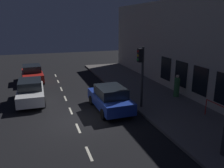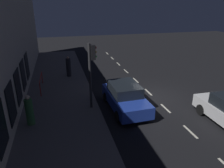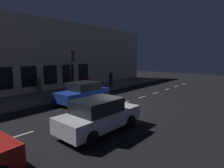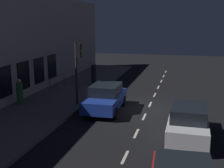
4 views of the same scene
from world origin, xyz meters
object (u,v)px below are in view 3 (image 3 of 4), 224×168
object	(u,v)px
pedestrian_1	(39,85)
parked_car_1	(99,115)
pedestrian_0	(111,79)
traffic_light	(72,65)

from	to	relation	value
pedestrian_1	parked_car_1	bearing A→B (deg)	69.43
pedestrian_0	pedestrian_1	world-z (taller)	pedestrian_0
traffic_light	pedestrian_1	distance (m)	4.10
parked_car_1	pedestrian_0	world-z (taller)	pedestrian_0
traffic_light	pedestrian_0	size ratio (longest dim) A/B	2.23
parked_car_1	pedestrian_0	bearing A→B (deg)	128.71
traffic_light	pedestrian_0	world-z (taller)	traffic_light
parked_car_1	traffic_light	bearing A→B (deg)	152.10
traffic_light	parked_car_1	world-z (taller)	traffic_light
pedestrian_1	traffic_light	bearing A→B (deg)	101.09
traffic_light	pedestrian_0	bearing A→B (deg)	-80.67
pedestrian_1	pedestrian_0	bearing A→B (deg)	154.98
parked_car_1	pedestrian_1	distance (m)	10.52
traffic_light	pedestrian_1	xyz separation A→B (m)	(3.48, 1.10, -1.88)
parked_car_1	pedestrian_1	bearing A→B (deg)	166.59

